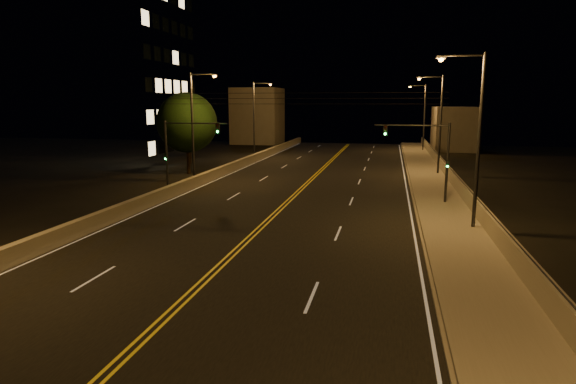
% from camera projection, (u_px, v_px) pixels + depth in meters
% --- Properties ---
extents(road, '(18.00, 120.00, 0.02)m').
position_uv_depth(road, '(261.00, 227.00, 27.84)').
color(road, black).
rests_on(road, ground).
extents(sidewalk, '(3.60, 120.00, 0.30)m').
position_uv_depth(sidewalk, '(457.00, 235.00, 25.60)').
color(sidewalk, gray).
rests_on(sidewalk, ground).
extents(curb, '(0.14, 120.00, 0.15)m').
position_uv_depth(curb, '(421.00, 234.00, 26.00)').
color(curb, gray).
rests_on(curb, ground).
extents(parapet_wall, '(0.30, 120.00, 1.00)m').
position_uv_depth(parapet_wall, '(491.00, 225.00, 25.15)').
color(parapet_wall, gray).
rests_on(parapet_wall, sidewalk).
extents(jersey_barrier, '(0.45, 120.00, 0.94)m').
position_uv_depth(jersey_barrier, '(120.00, 212.00, 29.60)').
color(jersey_barrier, gray).
rests_on(jersey_barrier, ground).
extents(distant_building_right, '(6.00, 10.00, 6.50)m').
position_uv_depth(distant_building_right, '(454.00, 128.00, 73.12)').
color(distant_building_right, gray).
rests_on(distant_building_right, ground).
extents(distant_building_left, '(8.00, 8.00, 9.65)m').
position_uv_depth(distant_building_left, '(258.00, 116.00, 84.92)').
color(distant_building_left, gray).
rests_on(distant_building_left, ground).
extents(parapet_rail, '(0.06, 120.00, 0.06)m').
position_uv_depth(parapet_rail, '(492.00, 215.00, 25.05)').
color(parapet_rail, black).
rests_on(parapet_rail, parapet_wall).
extents(lane_markings, '(17.32, 116.00, 0.00)m').
position_uv_depth(lane_markings, '(261.00, 227.00, 27.77)').
color(lane_markings, silver).
rests_on(lane_markings, road).
extents(streetlight_1, '(2.55, 0.28, 9.68)m').
position_uv_depth(streetlight_1, '(475.00, 132.00, 25.82)').
color(streetlight_1, '#2D2D33').
rests_on(streetlight_1, ground).
extents(streetlight_2, '(2.55, 0.28, 9.68)m').
position_uv_depth(streetlight_2, '(438.00, 119.00, 46.36)').
color(streetlight_2, '#2D2D33').
rests_on(streetlight_2, ground).
extents(streetlight_3, '(2.55, 0.28, 9.68)m').
position_uv_depth(streetlight_3, '(423.00, 114.00, 69.46)').
color(streetlight_3, '#2D2D33').
rests_on(streetlight_3, ground).
extents(streetlight_5, '(2.55, 0.28, 9.68)m').
position_uv_depth(streetlight_5, '(195.00, 120.00, 42.67)').
color(streetlight_5, '#2D2D33').
rests_on(streetlight_5, ground).
extents(streetlight_6, '(2.55, 0.28, 9.68)m').
position_uv_depth(streetlight_6, '(256.00, 115.00, 61.76)').
color(streetlight_6, '#2D2D33').
rests_on(streetlight_6, ground).
extents(traffic_signal_right, '(5.11, 0.31, 5.76)m').
position_uv_depth(traffic_signal_right, '(432.00, 153.00, 33.03)').
color(traffic_signal_right, '#2D2D33').
rests_on(traffic_signal_right, ground).
extents(traffic_signal_left, '(5.11, 0.31, 5.76)m').
position_uv_depth(traffic_signal_left, '(179.00, 148.00, 36.86)').
color(traffic_signal_left, '#2D2D33').
rests_on(traffic_signal_left, ground).
extents(overhead_wires, '(22.00, 0.03, 0.83)m').
position_uv_depth(overhead_wires, '(294.00, 98.00, 35.63)').
color(overhead_wires, black).
extents(building_tower, '(24.00, 15.00, 29.86)m').
position_uv_depth(building_tower, '(82.00, 44.00, 60.26)').
color(building_tower, gray).
rests_on(building_tower, ground).
extents(tree_0, '(6.01, 6.01, 8.14)m').
position_uv_depth(tree_0, '(187.00, 123.00, 48.12)').
color(tree_0, black).
rests_on(tree_0, ground).
extents(tree_1, '(5.67, 5.67, 7.68)m').
position_uv_depth(tree_1, '(189.00, 122.00, 56.09)').
color(tree_1, black).
rests_on(tree_1, ground).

